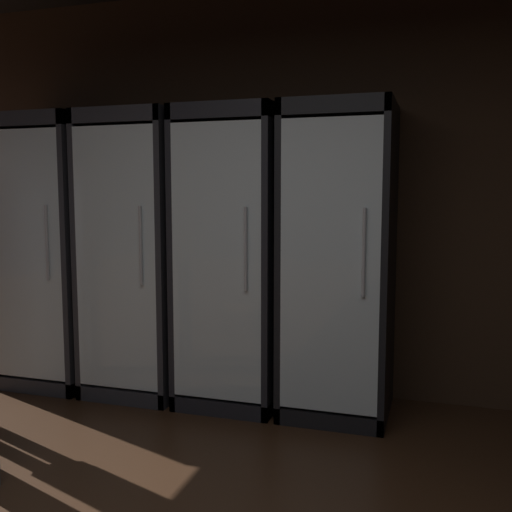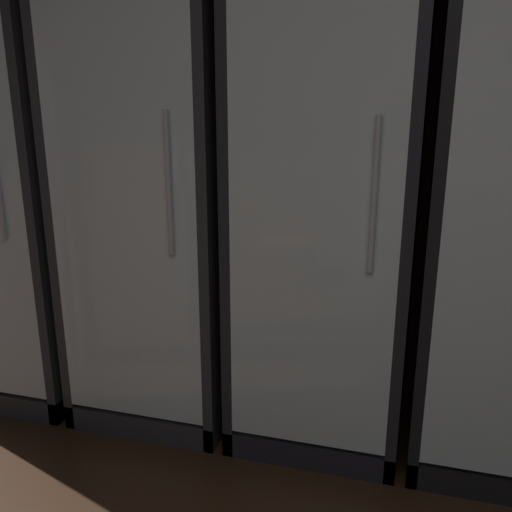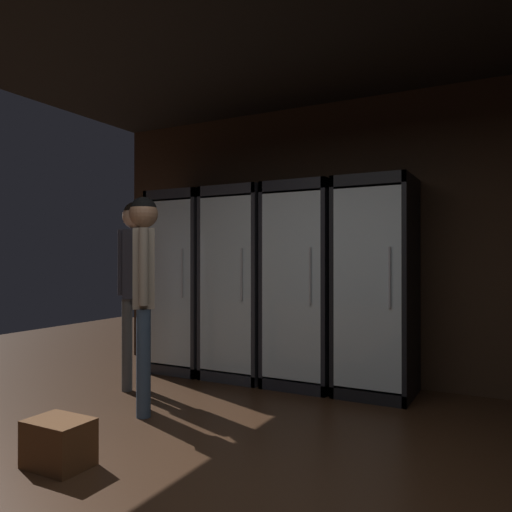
# 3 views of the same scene
# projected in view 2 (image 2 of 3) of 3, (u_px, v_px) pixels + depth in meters

# --- Properties ---
(wall_back) EXTENTS (6.00, 0.06, 2.80)m
(wall_back) POSITION_uv_depth(u_px,v_px,m) (489.00, 79.00, 2.38)
(wall_back) COLOR #382619
(wall_back) RESTS_ON ground
(cooler_far_left) EXTENTS (0.66, 0.69, 1.94)m
(cooler_far_left) POSITION_uv_depth(u_px,v_px,m) (21.00, 184.00, 2.71)
(cooler_far_left) COLOR #2B2B30
(cooler_far_left) RESTS_ON ground
(cooler_left) EXTENTS (0.66, 0.69, 1.94)m
(cooler_left) POSITION_uv_depth(u_px,v_px,m) (164.00, 190.00, 2.53)
(cooler_left) COLOR #2B2B30
(cooler_left) RESTS_ON ground
(cooler_center) EXTENTS (0.66, 0.69, 1.94)m
(cooler_center) POSITION_uv_depth(u_px,v_px,m) (331.00, 202.00, 2.35)
(cooler_center) COLOR black
(cooler_center) RESTS_ON ground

